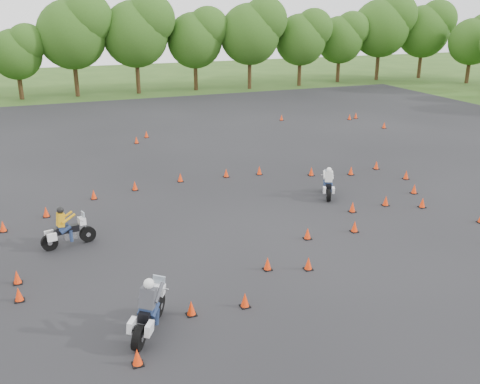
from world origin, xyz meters
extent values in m
plane|color=#2D5119|center=(0.00, 0.00, 0.00)|extent=(140.00, 140.00, 0.00)
plane|color=black|center=(0.00, 6.00, 0.01)|extent=(62.00, 62.00, 0.00)
cone|color=#F8360A|center=(5.85, 8.31, 0.23)|extent=(0.26, 0.26, 0.45)
cone|color=#F8360A|center=(9.17, 3.86, 0.23)|extent=(0.26, 0.26, 0.45)
cone|color=#F8360A|center=(8.26, 2.13, 0.23)|extent=(0.26, 0.26, 0.45)
cone|color=#F8360A|center=(-7.89, 7.19, 0.23)|extent=(0.26, 0.26, 0.45)
cone|color=#F8360A|center=(-2.51, -2.86, 0.23)|extent=(0.26, 0.26, 0.45)
cone|color=#F8360A|center=(-1.09, 9.87, 0.23)|extent=(0.26, 0.26, 0.45)
cone|color=#F8360A|center=(-1.66, 18.93, 0.23)|extent=(0.26, 0.26, 0.45)
cone|color=#F8360A|center=(7.94, 7.63, 0.23)|extent=(0.26, 0.26, 0.45)
cone|color=#F8360A|center=(9.87, 8.04, 0.23)|extent=(0.26, 0.26, 0.45)
cone|color=#F8360A|center=(1.69, 0.95, 0.23)|extent=(0.26, 0.26, 0.45)
cone|color=#F8360A|center=(4.96, 2.82, 0.23)|extent=(0.26, 0.26, 0.45)
cone|color=#F8360A|center=(-0.86, -0.88, 0.23)|extent=(0.26, 0.26, 0.45)
cone|color=#F8360A|center=(-6.14, -4.47, 0.23)|extent=(0.26, 0.26, 0.45)
cone|color=#F8360A|center=(3.82, 0.87, 0.23)|extent=(0.26, 0.26, 0.45)
cone|color=#F8360A|center=(-9.05, 1.25, 0.23)|extent=(0.26, 0.26, 0.45)
cone|color=#F8360A|center=(-9.61, 6.12, 0.23)|extent=(0.26, 0.26, 0.45)
cone|color=#F8360A|center=(-5.67, 8.77, 0.23)|extent=(0.26, 0.26, 0.45)
cone|color=#F8360A|center=(3.28, 9.50, 0.23)|extent=(0.26, 0.26, 0.45)
cone|color=#F8360A|center=(16.74, 20.78, 0.23)|extent=(0.26, 0.26, 0.45)
cone|color=#F8360A|center=(0.48, -1.38, 0.23)|extent=(0.26, 0.26, 0.45)
cone|color=#F8360A|center=(10.27, 5.91, 0.23)|extent=(0.26, 0.26, 0.45)
cone|color=#F8360A|center=(10.71, 22.26, 0.23)|extent=(0.26, 0.26, 0.45)
cone|color=#F8360A|center=(15.97, 20.50, 0.23)|extent=(0.26, 0.26, 0.45)
cone|color=#F8360A|center=(-3.58, 9.36, 0.23)|extent=(0.26, 0.26, 0.45)
cone|color=#F8360A|center=(1.43, 9.74, 0.23)|extent=(0.26, 0.26, 0.45)
cone|color=#F8360A|center=(-4.18, -2.70, 0.23)|extent=(0.26, 0.26, 0.45)
cone|color=#F8360A|center=(-9.00, 0.04, 0.23)|extent=(0.26, 0.26, 0.45)
cone|color=#F8360A|center=(-0.68, 20.35, 0.23)|extent=(0.26, 0.26, 0.45)
cone|color=#F8360A|center=(6.84, 2.95, 0.23)|extent=(0.26, 0.26, 0.45)
cone|color=#F8360A|center=(16.68, 16.81, 0.23)|extent=(0.26, 0.26, 0.45)
camera|label=1|loc=(-7.87, -16.21, 8.80)|focal=40.00mm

